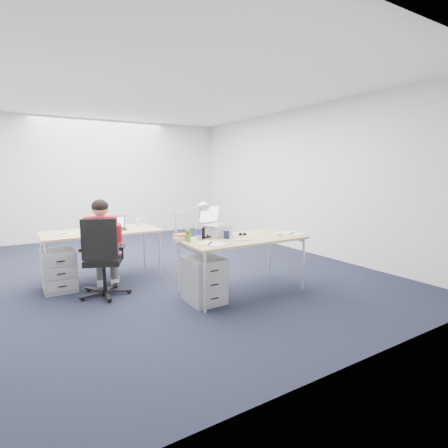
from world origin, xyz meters
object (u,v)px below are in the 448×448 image
Objects in this scene: seated_person at (104,246)px; sunglasses at (242,234)px; computer_mouse at (279,234)px; dark_laptop at (116,223)px; water_bottle at (199,229)px; drawer_pedestal_far at (59,270)px; headphones at (204,236)px; drawer_pedestal_near at (204,280)px; far_cup at (138,222)px; book_stack at (181,237)px; silver_laptop at (218,221)px; desk_near at (242,241)px; desk_far at (101,234)px; wireless_keyboard at (243,240)px; can_koozie at (226,234)px; bear_figurine at (188,235)px; desk_lamp at (187,221)px; office_chair at (104,274)px; cordless_phone at (203,233)px.

seated_person is 1.83m from sunglasses.
dark_laptop is at bearing 151.01° from computer_mouse.
water_bottle is 1.46m from dark_laptop.
headphones is (1.63, -1.07, 0.48)m from drawer_pedestal_far.
far_cup is at bearing 96.43° from drawer_pedestal_near.
silver_laptop is at bearing 0.15° from book_stack.
desk_near is 2.91× the size of drawer_pedestal_far.
desk_far is 0.26m from dark_laptop.
desk_far is at bearing 139.66° from wireless_keyboard.
dark_laptop is at bearing 112.61° from drawer_pedestal_near.
sunglasses is (0.30, -0.14, -0.19)m from silver_laptop.
silver_laptop is 0.84m from computer_mouse.
can_koozie reaches higher than desk_far.
bear_figurine is 0.15m from book_stack.
dark_laptop is (-0.63, 1.52, 0.56)m from drawer_pedestal_near.
wireless_keyboard is (1.94, -1.50, 0.46)m from drawer_pedestal_far.
desk_lamp is (-0.62, 0.30, 0.24)m from wireless_keyboard.
silver_laptop is (1.37, -0.53, 0.64)m from office_chair.
office_chair is at bearing 156.01° from cordless_phone.
desk_near is 1.93m from dark_laptop.
dark_laptop is at bearing 79.44° from seated_person.
computer_mouse is 0.64× the size of book_stack.
desk_lamp is at bearing 166.96° from desk_near.
water_bottle is (-0.54, 0.19, 0.17)m from desk_near.
headphones is 1.44m from dark_laptop.
sunglasses is at bearing -41.99° from desk_far.
drawer_pedestal_far is at bearing 172.90° from sunglasses.
water_bottle is (0.06, 0.23, 0.58)m from drawer_pedestal_near.
water_bottle is 2.29× the size of far_cup.
office_chair is 6.99× the size of cordless_phone.
sunglasses is (0.18, 0.27, 0.01)m from wireless_keyboard.
drawer_pedestal_far is 2.02m from cordless_phone.
far_cup is at bearing 41.95° from dark_laptop.
headphones is (1.17, -0.51, 0.46)m from office_chair.
office_chair is 0.94m from dark_laptop.
cordless_phone is at bearing 61.51° from drawer_pedestal_near.
sunglasses is (0.09, 0.13, 0.06)m from desk_near.
drawer_pedestal_near is 0.85m from sunglasses.
book_stack is 0.60× the size of dark_laptop.
wireless_keyboard is at bearing -50.74° from desk_far.
office_chair is 1.85× the size of drawer_pedestal_far.
can_koozie is 0.36m from water_bottle.
desk_near is 1.31× the size of seated_person.
drawer_pedestal_far is 1.93× the size of dark_laptop.
far_cup is at bearing 17.85° from drawer_pedestal_far.
office_chair reaches higher than can_koozie.
book_stack is at bearing 160.31° from desk_near.
book_stack is at bearing 163.41° from silver_laptop.
office_chair is 9.12× the size of far_cup.
sunglasses is (2.13, -1.23, 0.47)m from drawer_pedestal_far.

